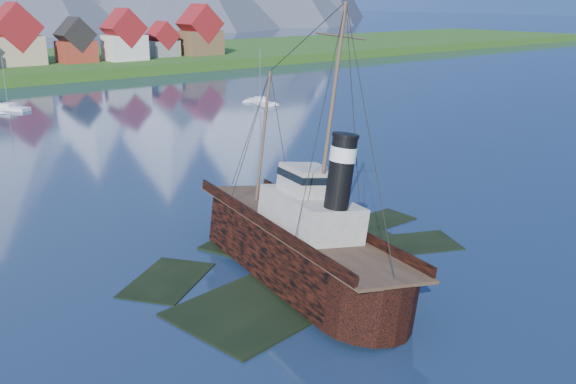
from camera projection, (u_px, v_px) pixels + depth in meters
ground at (301, 275)px, 52.34m from camera, size 1400.00×1400.00×0.00m
shoal at (301, 265)px, 55.11m from camera, size 31.71×21.24×1.14m
tugboat_wreck at (282, 239)px, 52.28m from camera, size 6.69×28.81×22.83m
sailboat_d at (261, 102)px, 135.28m from camera, size 4.13×8.97×11.88m
sailboat_e at (8, 109)px, 128.04m from camera, size 6.68×9.54×11.09m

